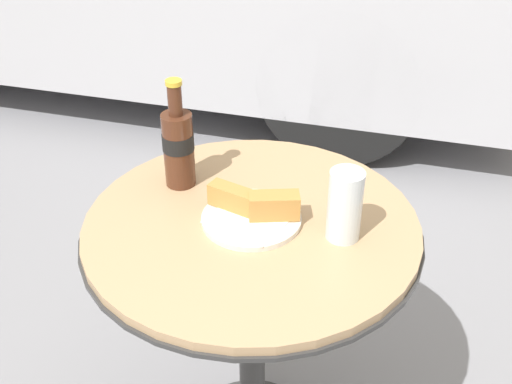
# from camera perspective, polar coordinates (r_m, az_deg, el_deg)

# --- Properties ---
(bistro_table) EXTENTS (0.71, 0.71, 0.72)m
(bistro_table) POSITION_cam_1_polar(r_m,az_deg,el_deg) (1.42, -0.38, -7.51)
(bistro_table) COLOR #333333
(bistro_table) RESTS_ON ground_plane
(cola_bottle_left) EXTENTS (0.07, 0.07, 0.25)m
(cola_bottle_left) POSITION_cam_1_polar(r_m,az_deg,el_deg) (1.41, -6.92, 4.19)
(cola_bottle_left) COLOR #4C2819
(cola_bottle_left) RESTS_ON bistro_table
(drinking_glass) EXTENTS (0.07, 0.07, 0.15)m
(drinking_glass) POSITION_cam_1_polar(r_m,az_deg,el_deg) (1.25, 7.85, -1.55)
(drinking_glass) COLOR silver
(drinking_glass) RESTS_ON bistro_table
(lunch_plate_near) EXTENTS (0.21, 0.21, 0.07)m
(lunch_plate_near) POSITION_cam_1_polar(r_m,az_deg,el_deg) (1.32, -0.25, -1.75)
(lunch_plate_near) COLOR silver
(lunch_plate_near) RESTS_ON bistro_table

